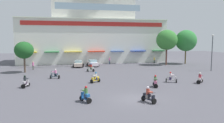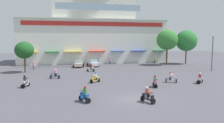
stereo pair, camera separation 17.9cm
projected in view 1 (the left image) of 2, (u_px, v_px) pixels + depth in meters
The scene contains 20 objects.
ground_plane at pixel (110, 76), 32.40m from camera, with size 128.00×128.00×0.00m, color #504E56.
colonial_building at pixel (93, 30), 54.93m from camera, with size 36.53×19.45×19.99m.
plaza_tree_1 at pixel (167, 40), 46.36m from camera, with size 4.88×4.35×8.10m.
plaza_tree_2 at pixel (24, 50), 35.71m from camera, with size 3.25×3.45×5.51m.
plaza_tree_3 at pixel (186, 41), 48.79m from camera, with size 5.14×4.59×8.19m.
parked_car_0 at pixel (78, 64), 43.70m from camera, with size 2.50×4.58×1.40m.
parked_car_1 at pixel (93, 63), 44.50m from camera, with size 2.57×4.42×1.48m.
scooter_rider_0 at pixel (25, 82), 24.66m from camera, with size 0.85×1.44×1.52m.
scooter_rider_1 at pixel (200, 79), 27.04m from camera, with size 1.42×1.32×1.47m.
scooter_rider_2 at pixel (149, 96), 18.75m from camera, with size 1.10×1.53×1.50m.
scooter_rider_3 at pixel (55, 75), 30.31m from camera, with size 1.48×0.86×1.49m.
scooter_rider_4 at pixel (155, 82), 24.87m from camera, with size 0.91×1.46×1.50m.
scooter_rider_5 at pixel (171, 78), 27.63m from camera, with size 1.56×1.14×1.48m.
scooter_rider_6 at pixel (91, 68), 37.03m from camera, with size 1.38×1.20×1.55m.
scooter_rider_8 at pixel (95, 78), 27.47m from camera, with size 1.45×1.19×1.47m.
scooter_rider_9 at pixel (86, 95), 18.83m from camera, with size 1.10×1.49×1.56m.
pedestrian_0 at pixel (154, 60), 50.10m from camera, with size 0.39×0.39×1.62m.
pedestrian_1 at pixel (110, 60), 48.39m from camera, with size 0.36×0.36×1.73m.
pedestrian_2 at pixel (33, 65), 39.25m from camera, with size 0.45×0.45×1.67m.
streetlamp_near at pixel (212, 50), 37.58m from camera, with size 0.40×0.40×6.77m.
Camera 1 is at (-6.25, -18.36, 5.77)m, focal length 32.45 mm.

